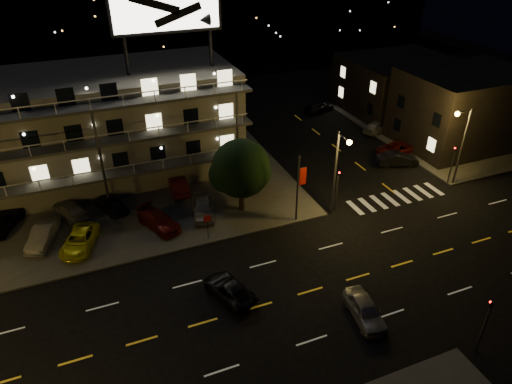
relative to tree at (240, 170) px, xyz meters
name	(u,v)px	position (x,y,z in m)	size (l,w,h in m)	color
ground	(285,299)	(-1.08, -11.75, -4.18)	(140.00, 140.00, 0.00)	black
curb_nw	(63,198)	(-15.08, 8.25, -4.11)	(44.00, 24.00, 0.15)	#3D3D3A
curb_ne	(433,129)	(28.92, 8.25, -4.11)	(16.00, 24.00, 0.15)	#3D3D3A
motel	(93,126)	(-11.03, 12.14, 1.16)	(28.00, 13.80, 18.10)	gray
side_bldg_front	(464,108)	(28.91, 4.25, 0.07)	(14.06, 10.00, 8.50)	black
side_bldg_back	(398,84)	(28.91, 16.25, -0.68)	(14.06, 12.00, 7.00)	black
streetlight_nc	(338,166)	(7.42, -3.81, 0.78)	(0.44, 1.92, 8.00)	#2D2D30
streetlight_ne	(461,139)	(21.05, -3.45, 0.78)	(1.92, 0.44, 8.00)	#2D2D30
signal_nw	(337,186)	(7.92, -3.25, -1.61)	(0.20, 0.27, 4.60)	#2D2D30
signal_sw	(486,321)	(7.92, -20.24, -1.61)	(0.20, 0.27, 4.60)	#2D2D30
signal_ne	(453,161)	(20.92, -3.25, -1.61)	(0.27, 0.20, 4.60)	#2D2D30
banner_north	(299,187)	(4.00, -3.35, -0.75)	(0.83, 0.16, 6.40)	#2D2D30
stop_sign	(207,223)	(-4.08, -3.18, -2.47)	(0.91, 0.11, 2.61)	#2D2D30
tree	(240,170)	(0.00, 0.00, 0.00)	(5.39, 5.19, 6.78)	black
lot_car_1	(43,235)	(-16.66, 1.34, -3.31)	(1.53, 4.37, 1.44)	gray
lot_car_2	(80,240)	(-13.96, -0.40, -3.38)	(2.17, 4.70, 1.31)	yellow
lot_car_3	(159,220)	(-7.52, -0.01, -3.35)	(1.90, 4.67, 1.36)	#55100C
lot_car_4	(203,208)	(-3.49, 0.37, -3.26)	(1.81, 4.51, 1.54)	gray
lot_car_6	(1,220)	(-19.99, 4.99, -3.33)	(2.31, 5.01, 1.39)	black
lot_car_7	(70,210)	(-14.43, 4.57, -3.36)	(1.87, 4.59, 1.33)	gray
lot_car_8	(111,204)	(-10.97, 4.21, -3.33)	(1.65, 4.09, 1.39)	black
lot_car_9	(178,185)	(-4.57, 5.29, -3.31)	(1.54, 4.40, 1.45)	#55100C
side_car_0	(398,159)	(18.73, 2.06, -3.46)	(1.52, 4.36, 1.44)	black
side_car_1	(397,148)	(20.39, 4.29, -3.45)	(2.41, 5.22, 1.45)	#55100C
side_car_2	(377,127)	(21.96, 10.43, -3.52)	(1.85, 4.55, 1.32)	gray
side_car_3	(319,106)	(18.55, 19.17, -3.41)	(1.82, 4.53, 1.54)	black
road_car_east	(365,310)	(3.07, -15.33, -3.47)	(1.67, 4.16, 1.42)	gray
road_car_west	(229,289)	(-4.62, -10.02, -3.57)	(2.04, 4.43, 1.23)	black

